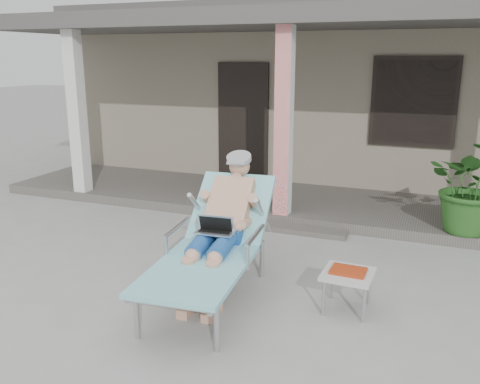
% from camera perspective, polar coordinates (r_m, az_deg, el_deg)
% --- Properties ---
extents(ground, '(60.00, 60.00, 0.00)m').
position_cam_1_polar(ground, '(5.56, -1.79, -10.05)').
color(ground, '#9E9E99').
rests_on(ground, ground).
extents(house, '(10.40, 5.40, 3.30)m').
position_cam_1_polar(house, '(11.32, 11.35, 11.24)').
color(house, gray).
rests_on(house, ground).
extents(porch_deck, '(10.00, 2.00, 0.15)m').
position_cam_1_polar(porch_deck, '(8.21, 6.42, -1.21)').
color(porch_deck, '#605B56').
rests_on(porch_deck, ground).
extents(porch_overhang, '(10.00, 2.30, 2.85)m').
position_cam_1_polar(porch_overhang, '(7.84, 6.91, 18.08)').
color(porch_overhang, silver).
rests_on(porch_overhang, porch_deck).
extents(porch_step, '(2.00, 0.30, 0.07)m').
position_cam_1_polar(porch_step, '(7.16, 4.01, -3.90)').
color(porch_step, '#605B56').
rests_on(porch_step, ground).
extents(lounger, '(1.00, 2.24, 1.43)m').
position_cam_1_polar(lounger, '(5.07, -2.59, -1.95)').
color(lounger, '#B7B7BC').
rests_on(lounger, ground).
extents(side_table, '(0.48, 0.48, 0.42)m').
position_cam_1_polar(side_table, '(4.96, 12.03, -9.20)').
color(side_table, beige).
rests_on(side_table, ground).
extents(potted_palm, '(1.13, 0.99, 1.23)m').
position_cam_1_polar(potted_palm, '(7.08, 24.77, 0.61)').
color(potted_palm, '#26591E').
rests_on(potted_palm, porch_deck).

